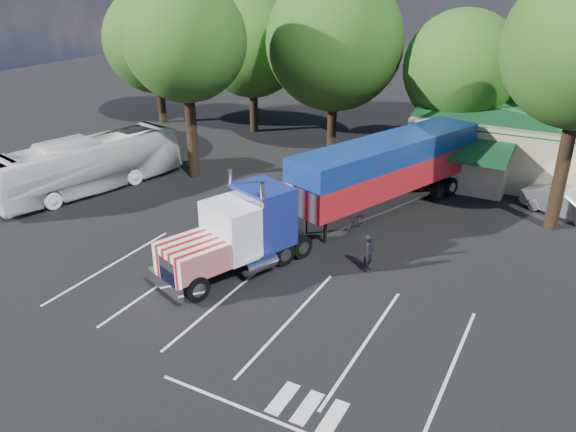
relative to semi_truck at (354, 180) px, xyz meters
The scene contains 11 objects.
ground 4.97m from the semi_truck, 115.22° to the right, with size 120.00×120.00×0.00m, color black.
tree_row_a 27.36m from the semi_truck, 152.08° to the left, with size 9.00×9.00×11.68m.
tree_row_b 20.85m from the semi_truck, 136.79° to the left, with size 8.40×8.40×11.35m.
tree_row_c 15.13m from the semi_truck, 118.98° to the left, with size 10.00×10.00×13.05m.
tree_row_d 14.38m from the semi_truck, 80.93° to the left, with size 8.00×8.00×10.60m.
tree_near_left 14.00m from the semi_truck, behind, with size 7.60×7.60×12.65m.
semi_truck is the anchor object (origin of this frame).
woman 5.53m from the semi_truck, 59.62° to the right, with size 0.67×0.44×1.84m, color black.
bicycle 2.22m from the semi_truck, 55.19° to the right, with size 0.65×1.87×0.98m, color black.
tour_bus 16.80m from the semi_truck, 169.66° to the right, with size 2.84×12.13×3.38m, color silver.
silver_sedan 12.27m from the semi_truck, 33.07° to the left, with size 1.65×4.72×1.56m, color #B8BAC0.
Camera 1 is at (12.06, -22.56, 12.86)m, focal length 35.00 mm.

